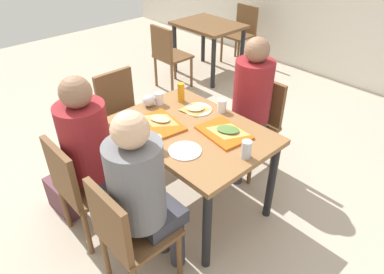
{
  "coord_description": "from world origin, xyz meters",
  "views": [
    {
      "loc": [
        1.55,
        -1.44,
        2.08
      ],
      "look_at": [
        0.0,
        0.0,
        0.66
      ],
      "focal_mm": 32.37,
      "sensor_mm": 36.0,
      "label": 1
    }
  ],
  "objects_px": {
    "handbag": "(64,196)",
    "main_table": "(192,140)",
    "person_in_brown_jacket": "(143,189)",
    "background_table": "(208,32)",
    "soda_can": "(246,149)",
    "chair_near_right": "(127,232)",
    "pizza_slice_b": "(228,130)",
    "pizza_slice_c": "(195,108)",
    "background_chair_far": "(242,30)",
    "background_chair_near": "(168,53)",
    "person_in_red": "(92,147)",
    "tray_red_far": "(224,132)",
    "person_far_side": "(249,99)",
    "plastic_cup_b": "(157,143)",
    "plastic_cup_c": "(159,98)",
    "paper_plate_center": "(198,109)",
    "plastic_cup_a": "(222,106)",
    "foil_bundle": "(149,100)",
    "pizza_slice_a": "(160,119)",
    "chair_far_side": "(257,119)",
    "chair_near_left": "(79,184)",
    "chair_left_end": "(122,110)",
    "paper_plate_near_edge": "(185,151)",
    "condiment_bottle": "(181,92)",
    "tray_red_near": "(159,124)"
  },
  "relations": [
    {
      "from": "foil_bundle",
      "to": "chair_near_left",
      "type": "bearing_deg",
      "value": -75.45
    },
    {
      "from": "main_table",
      "to": "chair_near_left",
      "type": "bearing_deg",
      "value": -109.86
    },
    {
      "from": "person_in_red",
      "to": "plastic_cup_b",
      "type": "bearing_deg",
      "value": 44.21
    },
    {
      "from": "pizza_slice_c",
      "to": "background_chair_far",
      "type": "distance_m",
      "value": 3.02
    },
    {
      "from": "pizza_slice_c",
      "to": "plastic_cup_a",
      "type": "height_order",
      "value": "plastic_cup_a"
    },
    {
      "from": "chair_near_right",
      "to": "pizza_slice_b",
      "type": "distance_m",
      "value": 0.97
    },
    {
      "from": "background_chair_near",
      "to": "chair_far_side",
      "type": "bearing_deg",
      "value": -14.7
    },
    {
      "from": "pizza_slice_b",
      "to": "background_chair_near",
      "type": "bearing_deg",
      "value": 151.14
    },
    {
      "from": "main_table",
      "to": "paper_plate_center",
      "type": "relative_size",
      "value": 5.18
    },
    {
      "from": "pizza_slice_b",
      "to": "background_chair_far",
      "type": "bearing_deg",
      "value": 128.12
    },
    {
      "from": "chair_left_end",
      "to": "plastic_cup_c",
      "type": "bearing_deg",
      "value": 6.94
    },
    {
      "from": "chair_left_end",
      "to": "person_far_side",
      "type": "relative_size",
      "value": 0.67
    },
    {
      "from": "chair_near_left",
      "to": "paper_plate_near_edge",
      "type": "relative_size",
      "value": 3.83
    },
    {
      "from": "chair_near_right",
      "to": "handbag",
      "type": "distance_m",
      "value": 0.98
    },
    {
      "from": "background_chair_near",
      "to": "background_chair_far",
      "type": "xyz_separation_m",
      "value": [
        0.0,
        1.47,
        0.0
      ]
    },
    {
      "from": "foil_bundle",
      "to": "pizza_slice_a",
      "type": "bearing_deg",
      "value": -19.93
    },
    {
      "from": "chair_far_side",
      "to": "background_table",
      "type": "relative_size",
      "value": 0.94
    },
    {
      "from": "person_far_side",
      "to": "tray_red_far",
      "type": "relative_size",
      "value": 3.48
    },
    {
      "from": "pizza_slice_c",
      "to": "background_chair_near",
      "type": "distance_m",
      "value": 1.97
    },
    {
      "from": "chair_left_end",
      "to": "person_in_brown_jacket",
      "type": "relative_size",
      "value": 0.67
    },
    {
      "from": "pizza_slice_b",
      "to": "background_chair_near",
      "type": "xyz_separation_m",
      "value": [
        -2.03,
        1.12,
        -0.26
      ]
    },
    {
      "from": "handbag",
      "to": "main_table",
      "type": "bearing_deg",
      "value": 51.71
    },
    {
      "from": "soda_can",
      "to": "foil_bundle",
      "type": "height_order",
      "value": "soda_can"
    },
    {
      "from": "tray_red_far",
      "to": "soda_can",
      "type": "distance_m",
      "value": 0.31
    },
    {
      "from": "person_in_brown_jacket",
      "to": "pizza_slice_b",
      "type": "xyz_separation_m",
      "value": [
        -0.07,
        0.79,
        0.02
      ]
    },
    {
      "from": "foil_bundle",
      "to": "background_table",
      "type": "height_order",
      "value": "foil_bundle"
    },
    {
      "from": "main_table",
      "to": "condiment_bottle",
      "type": "bearing_deg",
      "value": 149.02
    },
    {
      "from": "main_table",
      "to": "soda_can",
      "type": "xyz_separation_m",
      "value": [
        0.48,
        0.02,
        0.16
      ]
    },
    {
      "from": "person_in_brown_jacket",
      "to": "pizza_slice_a",
      "type": "height_order",
      "value": "person_in_brown_jacket"
    },
    {
      "from": "chair_near_right",
      "to": "pizza_slice_c",
      "type": "relative_size",
      "value": 3.31
    },
    {
      "from": "plastic_cup_b",
      "to": "soda_can",
      "type": "xyz_separation_m",
      "value": [
        0.46,
        0.36,
        0.01
      ]
    },
    {
      "from": "tray_red_far",
      "to": "handbag",
      "type": "height_order",
      "value": "tray_red_far"
    },
    {
      "from": "tray_red_far",
      "to": "soda_can",
      "type": "relative_size",
      "value": 2.95
    },
    {
      "from": "person_in_red",
      "to": "tray_red_far",
      "type": "height_order",
      "value": "person_in_red"
    },
    {
      "from": "plastic_cup_b",
      "to": "background_chair_far",
      "type": "distance_m",
      "value": 3.6
    },
    {
      "from": "main_table",
      "to": "paper_plate_center",
      "type": "distance_m",
      "value": 0.3
    },
    {
      "from": "person_in_brown_jacket",
      "to": "background_table",
      "type": "height_order",
      "value": "person_in_brown_jacket"
    },
    {
      "from": "pizza_slice_b",
      "to": "plastic_cup_b",
      "type": "distance_m",
      "value": 0.52
    },
    {
      "from": "person_in_red",
      "to": "plastic_cup_c",
      "type": "height_order",
      "value": "person_in_red"
    },
    {
      "from": "pizza_slice_b",
      "to": "person_in_brown_jacket",
      "type": "bearing_deg",
      "value": -85.05
    },
    {
      "from": "person_far_side",
      "to": "plastic_cup_b",
      "type": "distance_m",
      "value": 0.99
    },
    {
      "from": "paper_plate_center",
      "to": "plastic_cup_a",
      "type": "bearing_deg",
      "value": 40.41
    },
    {
      "from": "plastic_cup_b",
      "to": "soda_can",
      "type": "height_order",
      "value": "soda_can"
    },
    {
      "from": "pizza_slice_a",
      "to": "condiment_bottle",
      "type": "height_order",
      "value": "condiment_bottle"
    },
    {
      "from": "chair_left_end",
      "to": "background_chair_near",
      "type": "distance_m",
      "value": 1.53
    },
    {
      "from": "plastic_cup_c",
      "to": "pizza_slice_c",
      "type": "bearing_deg",
      "value": 27.29
    },
    {
      "from": "tray_red_near",
      "to": "plastic_cup_c",
      "type": "relative_size",
      "value": 3.6
    },
    {
      "from": "handbag",
      "to": "foil_bundle",
      "type": "bearing_deg",
      "value": 79.12
    },
    {
      "from": "paper_plate_center",
      "to": "paper_plate_near_edge",
      "type": "distance_m",
      "value": 0.56
    },
    {
      "from": "person_far_side",
      "to": "tray_red_far",
      "type": "distance_m",
      "value": 0.56
    }
  ]
}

